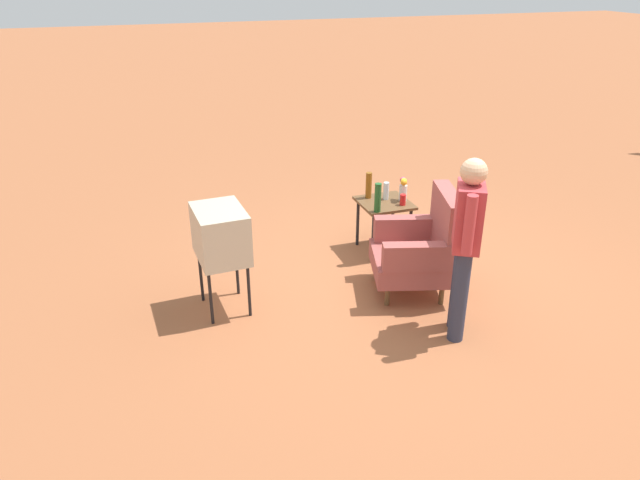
{
  "coord_description": "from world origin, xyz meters",
  "views": [
    {
      "loc": [
        4.65,
        -2.58,
        3.04
      ],
      "look_at": [
        -0.09,
        -0.97,
        0.65
      ],
      "focal_mm": 32.83,
      "sensor_mm": 36.0,
      "label": 1
    }
  ],
  "objects_px": {
    "side_table": "(384,209)",
    "person_standing": "(465,239)",
    "tv_on_stand": "(221,235)",
    "flower_vase": "(403,188)",
    "soda_can_red": "(403,200)",
    "bottle_short_clear": "(386,191)",
    "armchair": "(422,247)",
    "bottle_tall_amber": "(369,185)",
    "bottle_wine_green": "(378,198)"
  },
  "relations": [
    {
      "from": "soda_can_red",
      "to": "bottle_short_clear",
      "type": "bearing_deg",
      "value": -154.14
    },
    {
      "from": "armchair",
      "to": "soda_can_red",
      "type": "bearing_deg",
      "value": 167.92
    },
    {
      "from": "soda_can_red",
      "to": "person_standing",
      "type": "bearing_deg",
      "value": -7.8
    },
    {
      "from": "bottle_tall_amber",
      "to": "armchair",
      "type": "bearing_deg",
      "value": 4.9
    },
    {
      "from": "tv_on_stand",
      "to": "flower_vase",
      "type": "bearing_deg",
      "value": 106.53
    },
    {
      "from": "tv_on_stand",
      "to": "person_standing",
      "type": "xyz_separation_m",
      "value": [
        1.08,
        1.88,
        0.16
      ]
    },
    {
      "from": "tv_on_stand",
      "to": "bottle_wine_green",
      "type": "distance_m",
      "value": 1.81
    },
    {
      "from": "armchair",
      "to": "tv_on_stand",
      "type": "distance_m",
      "value": 1.97
    },
    {
      "from": "person_standing",
      "to": "bottle_wine_green",
      "type": "height_order",
      "value": "person_standing"
    },
    {
      "from": "side_table",
      "to": "soda_can_red",
      "type": "distance_m",
      "value": 0.26
    },
    {
      "from": "armchair",
      "to": "bottle_short_clear",
      "type": "relative_size",
      "value": 5.3
    },
    {
      "from": "armchair",
      "to": "side_table",
      "type": "xyz_separation_m",
      "value": [
        -0.97,
        0.03,
        0.02
      ]
    },
    {
      "from": "soda_can_red",
      "to": "flower_vase",
      "type": "relative_size",
      "value": 0.46
    },
    {
      "from": "bottle_short_clear",
      "to": "flower_vase",
      "type": "distance_m",
      "value": 0.2
    },
    {
      "from": "side_table",
      "to": "tv_on_stand",
      "type": "xyz_separation_m",
      "value": [
        0.67,
        -1.95,
        0.27
      ]
    },
    {
      "from": "armchair",
      "to": "soda_can_red",
      "type": "distance_m",
      "value": 0.86
    },
    {
      "from": "tv_on_stand",
      "to": "bottle_wine_green",
      "type": "height_order",
      "value": "tv_on_stand"
    },
    {
      "from": "armchair",
      "to": "bottle_tall_amber",
      "type": "relative_size",
      "value": 3.53
    },
    {
      "from": "soda_can_red",
      "to": "flower_vase",
      "type": "distance_m",
      "value": 0.16
    },
    {
      "from": "person_standing",
      "to": "flower_vase",
      "type": "height_order",
      "value": "person_standing"
    },
    {
      "from": "side_table",
      "to": "person_standing",
      "type": "bearing_deg",
      "value": -2.27
    },
    {
      "from": "soda_can_red",
      "to": "tv_on_stand",
      "type": "bearing_deg",
      "value": -76.1
    },
    {
      "from": "person_standing",
      "to": "tv_on_stand",
      "type": "bearing_deg",
      "value": -119.83
    },
    {
      "from": "bottle_wine_green",
      "to": "flower_vase",
      "type": "relative_size",
      "value": 1.21
    },
    {
      "from": "bottle_short_clear",
      "to": "soda_can_red",
      "type": "bearing_deg",
      "value": 25.86
    },
    {
      "from": "tv_on_stand",
      "to": "soda_can_red",
      "type": "bearing_deg",
      "value": 103.9
    },
    {
      "from": "side_table",
      "to": "flower_vase",
      "type": "height_order",
      "value": "flower_vase"
    },
    {
      "from": "bottle_short_clear",
      "to": "flower_vase",
      "type": "relative_size",
      "value": 0.75
    },
    {
      "from": "side_table",
      "to": "person_standing",
      "type": "distance_m",
      "value": 1.8
    },
    {
      "from": "side_table",
      "to": "person_standing",
      "type": "relative_size",
      "value": 0.37
    },
    {
      "from": "bottle_short_clear",
      "to": "tv_on_stand",
      "type": "bearing_deg",
      "value": -69.7
    },
    {
      "from": "person_standing",
      "to": "soda_can_red",
      "type": "bearing_deg",
      "value": 172.2
    },
    {
      "from": "bottle_wine_green",
      "to": "tv_on_stand",
      "type": "bearing_deg",
      "value": -76.16
    },
    {
      "from": "bottle_tall_amber",
      "to": "soda_can_red",
      "type": "height_order",
      "value": "bottle_tall_amber"
    },
    {
      "from": "side_table",
      "to": "armchair",
      "type": "bearing_deg",
      "value": -1.55
    },
    {
      "from": "side_table",
      "to": "tv_on_stand",
      "type": "relative_size",
      "value": 0.59
    },
    {
      "from": "side_table",
      "to": "bottle_tall_amber",
      "type": "relative_size",
      "value": 2.01
    },
    {
      "from": "tv_on_stand",
      "to": "bottle_short_clear",
      "type": "height_order",
      "value": "tv_on_stand"
    },
    {
      "from": "side_table",
      "to": "soda_can_red",
      "type": "bearing_deg",
      "value": 44.88
    },
    {
      "from": "soda_can_red",
      "to": "flower_vase",
      "type": "xyz_separation_m",
      "value": [
        -0.12,
        0.06,
        0.09
      ]
    },
    {
      "from": "tv_on_stand",
      "to": "bottle_tall_amber",
      "type": "bearing_deg",
      "value": 114.79
    },
    {
      "from": "side_table",
      "to": "soda_can_red",
      "type": "height_order",
      "value": "soda_can_red"
    },
    {
      "from": "tv_on_stand",
      "to": "soda_can_red",
      "type": "xyz_separation_m",
      "value": [
        -0.52,
        2.1,
        -0.12
      ]
    },
    {
      "from": "tv_on_stand",
      "to": "bottle_tall_amber",
      "type": "height_order",
      "value": "tv_on_stand"
    },
    {
      "from": "flower_vase",
      "to": "tv_on_stand",
      "type": "bearing_deg",
      "value": -73.47
    },
    {
      "from": "bottle_wine_green",
      "to": "bottle_tall_amber",
      "type": "height_order",
      "value": "bottle_wine_green"
    },
    {
      "from": "tv_on_stand",
      "to": "armchair",
      "type": "bearing_deg",
      "value": 81.07
    },
    {
      "from": "bottle_short_clear",
      "to": "flower_vase",
      "type": "height_order",
      "value": "flower_vase"
    },
    {
      "from": "bottle_short_clear",
      "to": "person_standing",
      "type": "bearing_deg",
      "value": -3.57
    },
    {
      "from": "armchair",
      "to": "bottle_tall_amber",
      "type": "bearing_deg",
      "value": -175.1
    }
  ]
}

